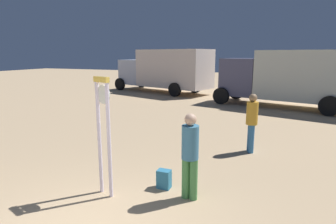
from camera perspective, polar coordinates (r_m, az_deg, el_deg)
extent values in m
cylinder|color=white|center=(5.64, -13.66, -5.27)|extent=(0.07, 0.07, 2.21)
cylinder|color=white|center=(5.41, -11.78, -5.92)|extent=(0.07, 0.07, 2.21)
cube|color=#FFD04C|center=(5.30, -13.30, 6.41)|extent=(0.39, 0.20, 0.10)
cylinder|color=white|center=(5.35, -12.90, 3.49)|extent=(0.35, 0.15, 0.35)
cube|color=black|center=(5.37, -12.68, 3.53)|extent=(0.08, 0.04, 0.05)
cube|color=black|center=(5.37, -12.68, 3.53)|extent=(0.03, 0.02, 0.13)
cylinder|color=#498C4A|center=(5.47, 5.17, -13.39)|extent=(0.15, 0.15, 0.80)
cylinder|color=#498C4A|center=(5.52, 3.58, -13.12)|extent=(0.15, 0.15, 0.80)
cylinder|color=teal|center=(5.24, 4.50, -6.10)|extent=(0.32, 0.32, 0.64)
sphere|color=#DAAC8B|center=(5.12, 4.57, -1.54)|extent=(0.22, 0.22, 0.22)
cube|color=teal|center=(5.96, -0.82, -13.36)|extent=(0.27, 0.19, 0.39)
cube|color=teal|center=(6.08, -0.38, -13.43)|extent=(0.19, 0.04, 0.17)
cylinder|color=teal|center=(8.35, 16.19, -4.93)|extent=(0.15, 0.15, 0.80)
cylinder|color=teal|center=(8.20, 16.44, -5.24)|extent=(0.15, 0.15, 0.80)
cylinder|color=gold|center=(8.11, 16.60, -0.22)|extent=(0.32, 0.32, 0.63)
sphere|color=#967551|center=(8.03, 16.77, 2.76)|extent=(0.22, 0.22, 0.22)
cube|color=silver|center=(15.54, 27.03, 6.53)|extent=(5.46, 3.28, 2.45)
cube|color=#505070|center=(16.48, 14.65, 6.89)|extent=(2.33, 2.41, 2.03)
cube|color=black|center=(16.83, 11.64, 8.50)|extent=(0.44, 1.65, 0.89)
cylinder|color=black|center=(17.84, 13.62, 3.99)|extent=(0.93, 0.46, 0.90)
cylinder|color=black|center=(15.88, 10.65, 3.22)|extent=(0.93, 0.46, 0.90)
cylinder|color=black|center=(16.61, 30.62, 2.15)|extent=(0.93, 0.46, 0.90)
cylinder|color=black|center=(14.48, 29.78, 1.08)|extent=(0.93, 0.46, 0.90)
cube|color=silver|center=(19.85, 1.20, 8.78)|extent=(5.61, 3.74, 2.57)
cube|color=#AFB8D2|center=(22.27, -6.19, 8.07)|extent=(2.52, 2.68, 1.83)
cube|color=black|center=(22.96, -7.96, 9.05)|extent=(0.58, 1.78, 0.81)
cylinder|color=black|center=(23.68, -5.36, 6.07)|extent=(0.93, 0.51, 0.90)
cylinder|color=black|center=(22.08, -9.66, 5.56)|extent=(0.93, 0.51, 0.90)
cylinder|color=black|center=(20.31, 5.48, 5.16)|extent=(0.93, 0.51, 0.90)
cylinder|color=black|center=(18.42, 1.38, 4.55)|extent=(0.93, 0.51, 0.90)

